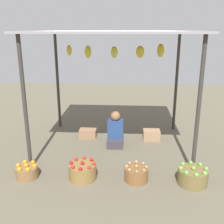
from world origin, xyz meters
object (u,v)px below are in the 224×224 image
Objects in this scene: basket_red_apples at (83,171)px; wooden_crate_stacked_rear at (88,133)px; basket_oranges at (27,171)px; basket_green_apples at (193,176)px; vendor_person at (115,133)px; basket_potatoes at (136,174)px; wooden_crate_near_vendor at (151,135)px.

wooden_crate_stacked_rear is (-0.18, 1.85, -0.04)m from basket_red_apples.
basket_green_apples is (2.84, -0.02, 0.02)m from basket_oranges.
wooden_crate_stacked_rear is at bearing 137.00° from basket_green_apples.
basket_potatoes is (0.43, -1.44, -0.17)m from vendor_person.
wooden_crate_near_vendor is at bearing -1.67° from wooden_crate_stacked_rear.
wooden_crate_near_vendor reaches higher than wooden_crate_stacked_rear.
vendor_person is at bearing 44.90° from basket_oranges.
wooden_crate_near_vendor is at bearing 38.68° from basket_oranges.
basket_green_apples is 1.26× the size of wooden_crate_stacked_rear.
vendor_person reaches higher than basket_green_apples.
vendor_person is 1.92× the size of basket_potatoes.
wooden_crate_near_vendor is 0.98× the size of wooden_crate_stacked_rear.
basket_oranges is at bearing 179.59° from basket_green_apples.
wooden_crate_near_vendor is (2.30, 1.84, 0.00)m from basket_oranges.
basket_red_apples is 0.92m from basket_potatoes.
basket_green_apples is 1.29× the size of wooden_crate_near_vendor.
vendor_person is 2.02m from basket_green_apples.
vendor_person is 1.98× the size of wooden_crate_stacked_rear.
basket_oranges is 0.97× the size of wooden_crate_stacked_rear.
basket_red_apples is at bearing 1.89° from basket_oranges.
vendor_person is 1.51m from basket_potatoes.
basket_oranges is 2.84m from basket_green_apples.
basket_green_apples reaches higher than wooden_crate_near_vendor.
basket_red_apples is at bearing -109.06° from vendor_person.
basket_red_apples is 1.17× the size of basket_potatoes.
wooden_crate_near_vendor is (1.32, 1.81, -0.03)m from basket_red_apples.
basket_red_apples is at bearing -84.41° from wooden_crate_stacked_rear.
vendor_person is 2.05× the size of basket_oranges.
basket_potatoes is at bearing -59.23° from wooden_crate_stacked_rear.
basket_red_apples reaches higher than basket_potatoes.
basket_potatoes reaches higher than wooden_crate_near_vendor.
vendor_person reaches higher than basket_oranges.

